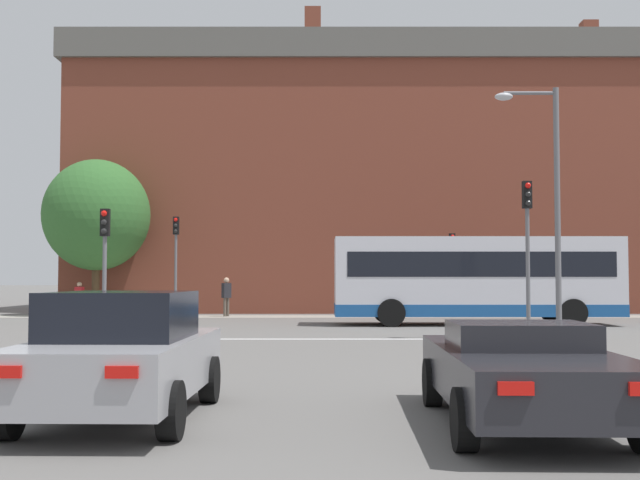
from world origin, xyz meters
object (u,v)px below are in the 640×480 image
(traffic_light_far_right, at_px, (453,260))
(pedestrian_walking_east, at_px, (227,293))
(car_roadster_right, at_px, (522,371))
(car_saloon_left, at_px, (122,355))
(bus_crossing_lead, at_px, (475,278))
(traffic_light_far_left, at_px, (176,250))
(pedestrian_waiting, at_px, (80,296))
(traffic_light_near_right, at_px, (528,233))
(street_lamp_junction, at_px, (547,186))
(traffic_light_near_left, at_px, (105,250))

(traffic_light_far_right, xyz_separation_m, pedestrian_walking_east, (-10.11, 0.79, -1.48))
(car_roadster_right, bearing_deg, car_saloon_left, 176.39)
(bus_crossing_lead, distance_m, traffic_light_far_left, 13.70)
(pedestrian_waiting, bearing_deg, car_roadster_right, -41.37)
(car_saloon_left, bearing_deg, pedestrian_waiting, 108.78)
(car_roadster_right, bearing_deg, traffic_light_far_left, 110.13)
(car_roadster_right, height_order, bus_crossing_lead, bus_crossing_lead)
(traffic_light_near_right, xyz_separation_m, pedestrian_walking_east, (-10.29, 13.01, -2.00))
(bus_crossing_lead, distance_m, traffic_light_near_right, 6.62)
(traffic_light_far_right, distance_m, street_lamp_junction, 13.47)
(street_lamp_junction, bearing_deg, car_roadster_right, -107.22)
(bus_crossing_lead, bearing_deg, car_roadster_right, -9.50)
(car_roadster_right, relative_size, pedestrian_waiting, 3.02)
(traffic_light_near_left, xyz_separation_m, pedestrian_walking_east, (2.02, 13.07, -1.50))
(pedestrian_walking_east, bearing_deg, pedestrian_waiting, -48.69)
(car_roadster_right, relative_size, traffic_light_near_right, 1.03)
(pedestrian_waiting, bearing_deg, car_saloon_left, -49.74)
(traffic_light_far_left, relative_size, pedestrian_walking_east, 2.54)
(traffic_light_far_left, bearing_deg, traffic_light_near_right, -45.03)
(car_roadster_right, distance_m, street_lamp_junction, 13.77)
(car_saloon_left, relative_size, traffic_light_far_left, 0.96)
(traffic_light_near_left, xyz_separation_m, traffic_light_far_right, (12.13, 12.28, -0.02))
(traffic_light_far_right, height_order, pedestrian_waiting, traffic_light_far_right)
(bus_crossing_lead, relative_size, traffic_light_near_right, 2.29)
(traffic_light_near_left, distance_m, traffic_light_near_right, 12.32)
(car_saloon_left, bearing_deg, pedestrian_walking_east, 94.93)
(car_roadster_right, distance_m, traffic_light_far_left, 27.89)
(pedestrian_walking_east, bearing_deg, bus_crossing_lead, 103.37)
(traffic_light_near_right, bearing_deg, traffic_light_far_right, 90.84)
(traffic_light_near_left, bearing_deg, traffic_light_near_right, 0.30)
(pedestrian_waiting, bearing_deg, traffic_light_far_right, 17.76)
(traffic_light_near_left, xyz_separation_m, traffic_light_far_left, (-0.20, 12.59, 0.46))
(car_saloon_left, bearing_deg, traffic_light_near_right, 58.64)
(traffic_light_near_right, height_order, street_lamp_junction, street_lamp_junction)
(traffic_light_near_right, distance_m, pedestrian_walking_east, 16.71)
(traffic_light_near_left, bearing_deg, bus_crossing_lead, 28.58)
(car_saloon_left, xyz_separation_m, bus_crossing_lead, (8.21, 19.87, 0.95))
(bus_crossing_lead, xyz_separation_m, traffic_light_near_left, (-12.03, -6.55, 0.81))
(traffic_light_far_right, distance_m, pedestrian_waiting, 17.09)
(pedestrian_waiting, bearing_deg, traffic_light_near_left, -48.07)
(traffic_light_far_left, bearing_deg, pedestrian_walking_east, 12.24)
(pedestrian_walking_east, bearing_deg, traffic_light_near_left, 37.68)
(traffic_light_near_left, height_order, traffic_light_far_left, traffic_light_far_left)
(car_roadster_right, relative_size, traffic_light_far_left, 1.05)
(car_roadster_right, relative_size, pedestrian_walking_east, 2.67)
(car_roadster_right, height_order, pedestrian_waiting, pedestrian_waiting)
(traffic_light_near_left, distance_m, traffic_light_far_left, 12.60)
(traffic_light_near_right, xyz_separation_m, traffic_light_far_left, (-12.51, 12.53, -0.05))
(pedestrian_waiting, bearing_deg, bus_crossing_lead, -0.44)
(traffic_light_near_right, xyz_separation_m, traffic_light_far_right, (-0.18, 12.21, -0.52))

